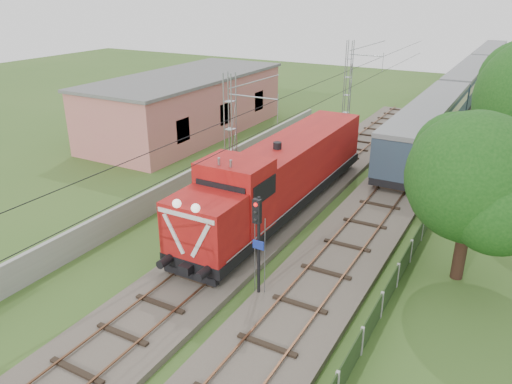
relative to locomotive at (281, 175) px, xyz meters
The scene contains 11 objects.
ground 12.75m from the locomotive, 90.00° to the right, with size 140.00×140.00×0.00m, color #375921.
track_main 5.95m from the locomotive, 90.00° to the right, with size 4.20×70.00×0.45m.
track_side 9.25m from the locomotive, 56.20° to the left, with size 4.20×80.00×0.45m.
catenary 3.44m from the locomotive, 169.77° to the right, with size 3.31×70.00×8.00m.
boundary_wall 6.72m from the locomotive, behind, with size 0.25×40.00×1.50m, color #9E9E99.
station_building 18.88m from the locomotive, 142.59° to the left, with size 8.40×20.40×5.22m.
fence 12.57m from the locomotive, 49.99° to the right, with size 0.12×32.00×1.20m.
locomotive is the anchor object (origin of this frame).
coach_rake 38.31m from the locomotive, 82.50° to the left, with size 2.93×65.34×3.39m.
signal_post 8.88m from the locomotive, 69.69° to the right, with size 0.52×0.40×4.70m.
tree_a 10.83m from the locomotive, 13.06° to the right, with size 5.96×5.68×7.73m.
Camera 1 is at (11.71, -11.46, 12.36)m, focal length 35.00 mm.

